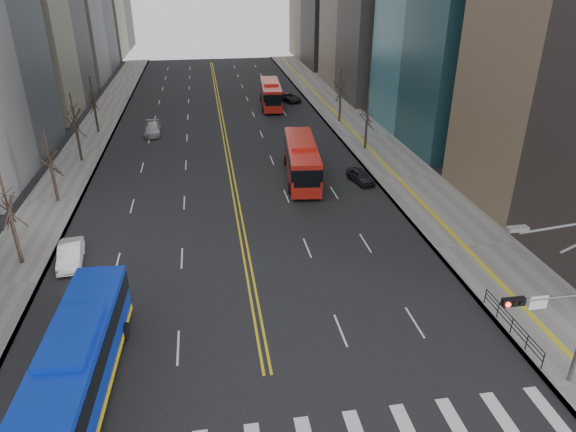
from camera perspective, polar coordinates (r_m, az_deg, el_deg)
The scene contains 13 objects.
sidewalk_right at distance 66.37m, azimuth 8.51°, elevation 8.82°, with size 7.00×130.00×0.15m, color slate.
sidewalk_left at distance 64.93m, azimuth -21.71°, elevation 6.87°, with size 5.00×130.00×0.15m, color slate.
centerline at distance 73.00m, azimuth -7.35°, elevation 10.40°, with size 0.55×100.00×0.01m.
signal_mast at distance 27.68m, azimuth 28.42°, elevation -8.93°, with size 5.37×0.37×9.39m.
pedestrian_railing at distance 32.73m, azimuth 23.64°, elevation -10.86°, with size 0.06×6.06×1.02m.
street_trees at distance 52.19m, azimuth -14.55°, elevation 9.09°, with size 35.20×47.20×7.60m.
blue_bus at distance 27.73m, azimuth -22.38°, elevation -14.91°, with size 3.49×13.21×3.79m.
red_bus_near at distance 51.43m, azimuth 1.53°, elevation 6.47°, with size 4.14×12.51×3.86m.
red_bus_far at distance 80.43m, azimuth -1.93°, elevation 13.55°, with size 3.63×12.05×3.75m.
car_white at distance 39.96m, azimuth -23.02°, elevation -3.96°, with size 1.54×4.42×1.46m, color white.
car_dark_mid at distance 51.36m, azimuth 8.07°, elevation 4.42°, with size 1.54×3.83×1.31m, color black.
car_silver at distance 68.43m, azimuth -14.82°, elevation 9.32°, with size 1.99×4.90×1.42m, color #ACACB1.
car_dark_far at distance 83.63m, azimuth 0.15°, elevation 13.04°, with size 2.15×4.67×1.30m, color black.
Camera 1 is at (-2.29, -15.39, 19.22)m, focal length 32.00 mm.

